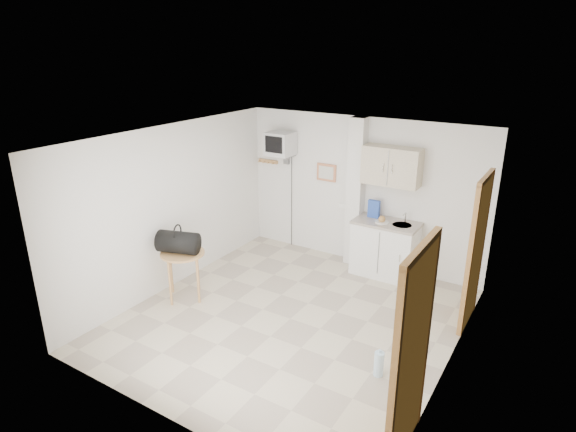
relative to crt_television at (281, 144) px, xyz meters
The scene contains 7 objects.
ground 3.15m from the crt_television, 54.36° to the right, with size 4.50×4.50×0.00m, color beige.
room_envelope 2.60m from the crt_television, 48.84° to the right, with size 4.24×4.54×2.55m.
kitchenette 2.32m from the crt_television, ahead, with size 1.03×0.58×2.10m.
crt_television is the anchor object (origin of this frame).
round_table 2.68m from the crt_television, 94.90° to the right, with size 0.64×0.64×0.73m.
duffel_bag 2.60m from the crt_television, 95.63° to the right, with size 0.66×0.49×0.43m.
water_bottle 4.25m from the crt_television, 40.53° to the right, with size 0.11×0.11×0.34m.
Camera 1 is at (3.02, -4.92, 3.59)m, focal length 30.00 mm.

